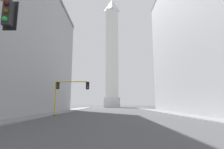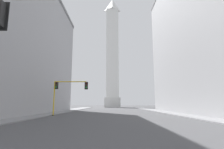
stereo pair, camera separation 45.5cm
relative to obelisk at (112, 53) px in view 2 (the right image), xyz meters
name	(u,v)px [view 2 (the right image)]	position (x,y,z in m)	size (l,w,h in m)	color
sidewalk_left	(46,114)	(-12.87, -60.43, -30.08)	(5.00, 113.30, 0.15)	gray
sidewalk_right	(180,114)	(12.87, -60.43, -30.08)	(5.00, 113.30, 0.15)	gray
obelisk	(112,53)	(0.00, 0.00, 0.00)	(8.42, 8.42, 62.84)	silver
traffic_light_mid_left	(66,89)	(-8.15, -64.71, -25.66)	(5.93, 0.52, 5.85)	yellow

